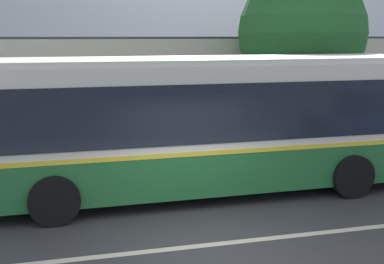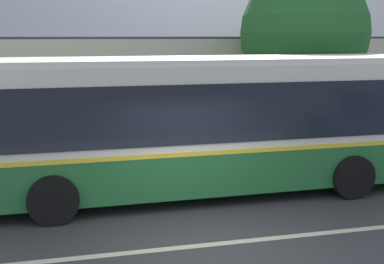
% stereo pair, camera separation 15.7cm
% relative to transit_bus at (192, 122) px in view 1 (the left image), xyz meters
% --- Properties ---
extents(ground_plane, '(300.00, 300.00, 0.00)m').
position_rel_transit_bus_xyz_m(ground_plane, '(-0.46, -2.90, -1.70)').
color(ground_plane, '#38383A').
extents(sidewalk_far, '(60.00, 3.00, 0.15)m').
position_rel_transit_bus_xyz_m(sidewalk_far, '(-0.46, 3.10, -1.62)').
color(sidewalk_far, '#ADAAA3').
rests_on(sidewalk_far, ground).
extents(lane_divider_stripe, '(60.00, 0.16, 0.01)m').
position_rel_transit_bus_xyz_m(lane_divider_stripe, '(-0.46, -2.90, -1.69)').
color(lane_divider_stripe, beige).
rests_on(lane_divider_stripe, ground).
extents(community_building, '(26.49, 10.05, 6.37)m').
position_rel_transit_bus_xyz_m(community_building, '(1.23, 10.44, 0.19)').
color(community_building, beige).
rests_on(community_building, ground).
extents(transit_bus, '(11.28, 2.84, 3.16)m').
position_rel_transit_bus_xyz_m(transit_bus, '(0.00, 0.00, 0.00)').
color(transit_bus, '#236633').
rests_on(transit_bus, ground).
extents(bench_down_street, '(1.81, 0.51, 0.94)m').
position_rel_transit_bus_xyz_m(bench_down_street, '(-2.92, 2.34, -1.12)').
color(bench_down_street, brown).
rests_on(bench_down_street, sidewalk_far).
extents(street_tree_primary, '(4.16, 4.16, 5.80)m').
position_rel_transit_bus_xyz_m(street_tree_primary, '(4.73, 4.14, 2.02)').
color(street_tree_primary, '#4C3828').
rests_on(street_tree_primary, ground).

